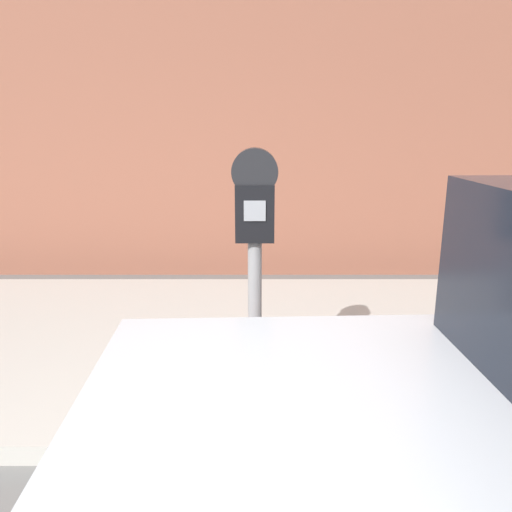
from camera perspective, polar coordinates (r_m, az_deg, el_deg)
The scene contains 3 objects.
sidewalk at distance 3.93m, azimuth 1.32°, elevation -9.60°, with size 24.00×2.80×0.11m.
building_facade at distance 5.68m, azimuth 1.02°, elevation 20.89°, with size 24.00×0.30×4.56m.
parking_meter at distance 2.51m, azimuth -0.00°, elevation 2.16°, with size 0.23×0.14×1.46m.
Camera 1 is at (-0.08, -1.37, 1.68)m, focal length 35.00 mm.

